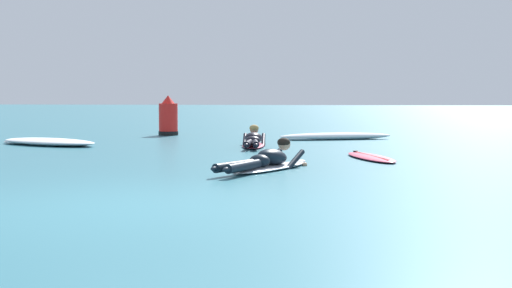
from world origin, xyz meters
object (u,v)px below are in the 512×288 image
Objects in this scene: surfer_near at (267,161)px; channel_marker_buoy at (168,119)px; surfer_far at (253,141)px; drifting_surfboard at (371,157)px.

channel_marker_buoy is at bearing 113.04° from surfer_near.
channel_marker_buoy reaches higher than surfer_far.
surfer_far is 1.10× the size of drifting_surfboard.
channel_marker_buoy reaches higher than drifting_surfboard.
drifting_surfboard is 9.05m from channel_marker_buoy.
surfer_near is at bearing -127.57° from drifting_surfboard.
surfer_far is at bearing 133.74° from drifting_surfboard.
surfer_far is at bearing -54.71° from channel_marker_buoy.
drifting_surfboard is at bearing -51.24° from channel_marker_buoy.
surfer_near is 4.99m from surfer_far.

